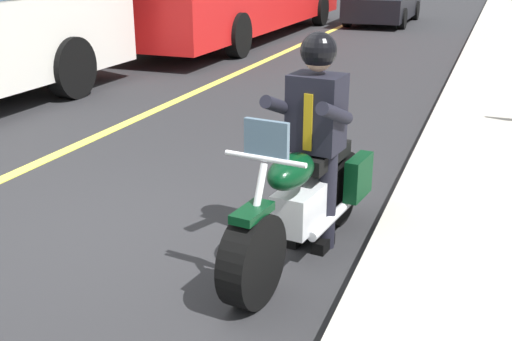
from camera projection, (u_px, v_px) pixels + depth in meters
ground_plane at (123, 240)px, 5.25m from camera, size 80.00×80.00×0.00m
motorcycle_main at (304, 201)px, 4.87m from camera, size 2.22×0.76×1.26m
rider_main at (315, 124)px, 4.83m from camera, size 0.67×0.60×1.74m
car_dark at (383, 2)px, 20.37m from camera, size 4.60×1.92×1.40m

